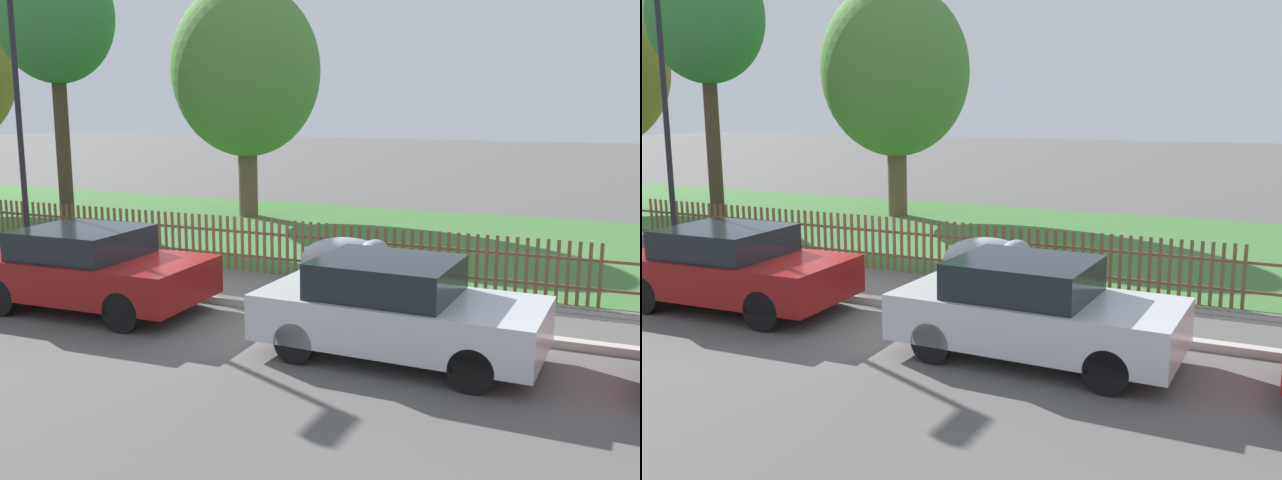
{
  "view_description": "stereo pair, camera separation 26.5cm",
  "coord_description": "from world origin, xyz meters",
  "views": [
    {
      "loc": [
        7.19,
        -10.08,
        3.36
      ],
      "look_at": [
        2.35,
        0.84,
        1.1
      ],
      "focal_mm": 40.0,
      "sensor_mm": 36.0,
      "label": 1
    },
    {
      "loc": [
        7.43,
        -9.97,
        3.36
      ],
      "look_at": [
        2.35,
        0.84,
        1.1
      ],
      "focal_mm": 40.0,
      "sensor_mm": 36.0,
      "label": 2
    }
  ],
  "objects": [
    {
      "name": "grass_strip",
      "position": [
        0.0,
        7.28,
        0.01
      ],
      "size": [
        42.29,
        9.76,
        0.01
      ],
      "primitive_type": "cube",
      "color": "#3D7033",
      "rests_on": "ground"
    },
    {
      "name": "parked_car_navy_estate",
      "position": [
        -0.96,
        -1.09,
        0.7
      ],
      "size": [
        3.91,
        2.0,
        1.37
      ],
      "rotation": [
        0.0,
        0.0,
        0.04
      ],
      "color": "maroon",
      "rests_on": "ground"
    },
    {
      "name": "parked_car_red_compact",
      "position": [
        4.4,
        -1.26,
        0.68
      ],
      "size": [
        3.83,
        1.81,
        1.35
      ],
      "rotation": [
        0.0,
        0.0,
        -0.02
      ],
      "color": "#BCBCC1",
      "rests_on": "ground"
    },
    {
      "name": "covered_motorcycle",
      "position": [
        2.89,
        0.98,
        0.69
      ],
      "size": [
        1.97,
        0.83,
        1.15
      ],
      "rotation": [
        0.0,
        0.0,
        -0.08
      ],
      "color": "black",
      "rests_on": "ground"
    },
    {
      "name": "kerb_stone",
      "position": [
        0.0,
        0.1,
        0.06
      ],
      "size": [
        42.29,
        0.2,
        0.12
      ],
      "primitive_type": "cube",
      "color": "#B2ADA3",
      "rests_on": "ground"
    },
    {
      "name": "park_fence",
      "position": [
        -0.0,
        2.41,
        0.56
      ],
      "size": [
        42.29,
        0.05,
        1.12
      ],
      "color": "brown",
      "rests_on": "ground"
    },
    {
      "name": "street_lamp",
      "position": [
        -3.95,
        0.36,
        3.54
      ],
      "size": [
        0.2,
        0.79,
        5.61
      ],
      "color": "black",
      "rests_on": "ground"
    },
    {
      "name": "ground_plane",
      "position": [
        0.0,
        0.0,
        0.0
      ],
      "size": [
        120.0,
        120.0,
        0.0
      ],
      "primitive_type": "plane",
      "color": "#565451"
    },
    {
      "name": "tree_behind_motorcycle",
      "position": [
        -7.63,
        5.47,
        5.73
      ],
      "size": [
        3.21,
        3.21,
        7.64
      ],
      "color": "#473828",
      "rests_on": "ground"
    },
    {
      "name": "tree_mid_park",
      "position": [
        -3.63,
        8.91,
        4.36
      ],
      "size": [
        4.44,
        4.44,
        6.95
      ],
      "color": "brown",
      "rests_on": "ground"
    }
  ]
}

